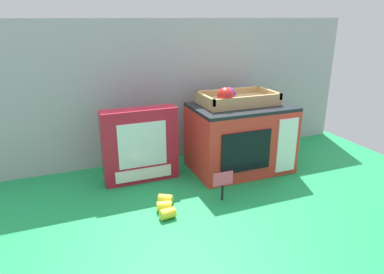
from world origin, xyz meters
TOP-DOWN VIEW (x-y plane):
  - ground_plane at (0.00, 0.00)m, footprint 1.70×1.70m
  - display_back_panel at (0.00, 0.21)m, footprint 1.61×0.03m
  - toy_microwave at (0.19, -0.01)m, footprint 0.37×0.26m
  - food_groups_crate at (0.18, 0.00)m, footprint 0.29×0.17m
  - cookie_set_box at (-0.19, 0.03)m, footprint 0.27×0.07m
  - price_sign at (0.02, -0.22)m, footprint 0.07×0.01m
  - loose_toy_banana at (-0.18, -0.22)m, footprint 0.07×0.13m

SIDE VIEW (x-z plane):
  - ground_plane at x=0.00m, z-range 0.00..0.00m
  - loose_toy_banana at x=-0.18m, z-range 0.00..0.03m
  - price_sign at x=0.02m, z-range 0.02..0.12m
  - toy_microwave at x=0.19m, z-range 0.00..0.26m
  - cookie_set_box at x=-0.19m, z-range 0.00..0.27m
  - food_groups_crate at x=0.18m, z-range 0.24..0.32m
  - display_back_panel at x=0.00m, z-range 0.00..0.57m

